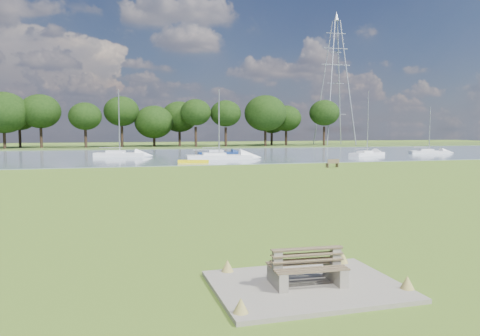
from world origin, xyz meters
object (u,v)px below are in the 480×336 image
object	(u,v)px
pylon	(336,62)
sailboat_0	(367,153)
bench_pair	(307,268)
sailboat_3	(218,152)
kayak	(193,162)
sailboat_4	(218,155)
riverbank_bench	(333,163)
sailboat_2	(119,153)
sailboat_6	(429,151)

from	to	relation	value
pylon	sailboat_0	world-z (taller)	pylon
bench_pair	sailboat_3	distance (m)	52.84
bench_pair	kayak	size ratio (longest dim) A/B	0.54
kayak	sailboat_4	size ratio (longest dim) A/B	0.39
riverbank_bench	sailboat_3	world-z (taller)	sailboat_3
sailboat_0	sailboat_4	distance (m)	20.78
pylon	sailboat_4	world-z (taller)	pylon
bench_pair	riverbank_bench	world-z (taller)	bench_pair
sailboat_3	riverbank_bench	bearing A→B (deg)	-72.34
sailboat_2	sailboat_4	size ratio (longest dim) A/B	1.04
kayak	sailboat_4	distance (m)	6.70
riverbank_bench	sailboat_2	xyz separation A→B (m)	(-19.00, 22.23, 0.14)
kayak	sailboat_4	bearing A→B (deg)	67.72
sailboat_4	bench_pair	bearing A→B (deg)	-95.69
sailboat_2	sailboat_6	world-z (taller)	sailboat_2
sailboat_4	sailboat_2	bearing A→B (deg)	148.97
sailboat_0	sailboat_2	bearing A→B (deg)	144.43
pylon	sailboat_4	xyz separation A→B (m)	(-35.55, -39.57, -17.69)
riverbank_bench	sailboat_3	xyz separation A→B (m)	(-6.03, 21.48, 0.11)
kayak	sailboat_6	size ratio (longest dim) A/B	0.47
kayak	pylon	xyz separation A→B (m)	(39.53, 44.96, 17.99)
kayak	sailboat_2	world-z (taller)	sailboat_2
sailboat_0	kayak	bearing A→B (deg)	171.78
sailboat_3	sailboat_4	world-z (taller)	sailboat_4
sailboat_6	sailboat_3	bearing A→B (deg)	-173.48
bench_pair	sailboat_2	xyz separation A→B (m)	(-2.84, 52.60, 0.08)
pylon	sailboat_6	distance (m)	40.07
bench_pair	sailboat_4	distance (m)	45.22
sailboat_2	sailboat_3	bearing A→B (deg)	13.22
sailboat_0	sailboat_2	size ratio (longest dim) A/B	1.00
bench_pair	pylon	bearing A→B (deg)	65.75
sailboat_2	sailboat_6	xyz separation A→B (m)	(43.47, -4.38, -0.08)
sailboat_3	sailboat_2	bearing A→B (deg)	178.69
sailboat_0	sailboat_4	bearing A→B (deg)	160.31
pylon	sailboat_4	bearing A→B (deg)	-131.94
riverbank_bench	sailboat_4	bearing A→B (deg)	109.43
sailboat_2	sailboat_6	size ratio (longest dim) A/B	1.26
pylon	sailboat_2	bearing A→B (deg)	-146.13
bench_pair	sailboat_3	world-z (taller)	sailboat_3
sailboat_3	sailboat_6	bearing A→B (deg)	-4.83
sailboat_4	sailboat_6	world-z (taller)	sailboat_4
pylon	sailboat_4	size ratio (longest dim) A/B	3.49
kayak	pylon	size ratio (longest dim) A/B	0.11
kayak	sailboat_6	bearing A→B (deg)	28.38
bench_pair	sailboat_6	size ratio (longest dim) A/B	0.25
sailboat_2	sailboat_3	distance (m)	12.98
sailboat_3	pylon	bearing A→B (deg)	45.52
sailboat_2	kayak	bearing A→B (deg)	-45.35
bench_pair	sailboat_2	size ratio (longest dim) A/B	0.20
pylon	sailboat_3	size ratio (longest dim) A/B	3.82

